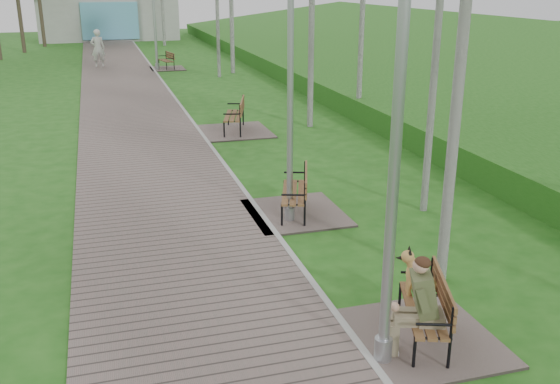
{
  "coord_description": "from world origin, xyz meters",
  "views": [
    {
      "loc": [
        -2.86,
        0.29,
        4.38
      ],
      "look_at": [
        -0.12,
        9.6,
        1.06
      ],
      "focal_mm": 40.0,
      "sensor_mm": 36.0,
      "label": 1
    }
  ],
  "objects": [
    {
      "name": "bench_second",
      "position": [
        0.64,
        11.2,
        0.2
      ],
      "size": [
        1.8,
        2.0,
        1.11
      ],
      "color": "#675A54",
      "rests_on": "ground"
    },
    {
      "name": "bench_main",
      "position": [
        0.79,
        6.41,
        0.42
      ],
      "size": [
        1.73,
        1.92,
        1.51
      ],
      "color": "#675A54",
      "rests_on": "ground"
    },
    {
      "name": "kerb",
      "position": [
        0.0,
        21.5,
        0.03
      ],
      "size": [
        0.1,
        67.0,
        0.05
      ],
      "primitive_type": "cube",
      "color": "#999993",
      "rests_on": "ground"
    },
    {
      "name": "walkway",
      "position": [
        -1.75,
        21.5,
        0.02
      ],
      "size": [
        3.5,
        67.0,
        0.04
      ],
      "primitive_type": "cube",
      "color": "#675A54",
      "rests_on": "ground"
    },
    {
      "name": "lamp_post_near",
      "position": [
        0.15,
        6.14,
        2.61
      ],
      "size": [
        0.22,
        0.22,
        5.58
      ],
      "color": "#9B9EA3",
      "rests_on": "ground"
    },
    {
      "name": "lamp_post_third",
      "position": [
        0.18,
        32.63,
        2.68
      ],
      "size": [
        0.22,
        0.22,
        5.73
      ],
      "color": "#9B9EA3",
      "rests_on": "ground"
    },
    {
      "name": "bench_far",
      "position": [
        0.68,
        32.89,
        0.19
      ],
      "size": [
        1.7,
        1.88,
        1.04
      ],
      "color": "#675A54",
      "rests_on": "ground"
    },
    {
      "name": "bench_third",
      "position": [
        1.0,
        18.3,
        0.23
      ],
      "size": [
        2.01,
        2.24,
        1.24
      ],
      "color": "#675A54",
      "rests_on": "ground"
    },
    {
      "name": "embankment",
      "position": [
        12.0,
        20.0,
        0.0
      ],
      "size": [
        14.0,
        70.0,
        1.6
      ],
      "primitive_type": "cube",
      "color": "#397725",
      "rests_on": "ground"
    },
    {
      "name": "building_north",
      "position": [
        -1.5,
        50.97,
        1.99
      ],
      "size": [
        10.0,
        5.2,
        4.0
      ],
      "color": "#9E9E99",
      "rests_on": "ground"
    },
    {
      "name": "pedestrian_near",
      "position": [
        -2.62,
        34.57,
        0.97
      ],
      "size": [
        0.74,
        0.51,
        1.94
      ],
      "primitive_type": "imported",
      "rotation": [
        0.0,
        0.0,
        3.21
      ],
      "color": "silver",
      "rests_on": "ground"
    },
    {
      "name": "lamp_post_second",
      "position": [
        0.44,
        10.84,
        2.31
      ],
      "size": [
        0.19,
        0.19,
        4.93
      ],
      "color": "#9B9EA3",
      "rests_on": "ground"
    }
  ]
}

